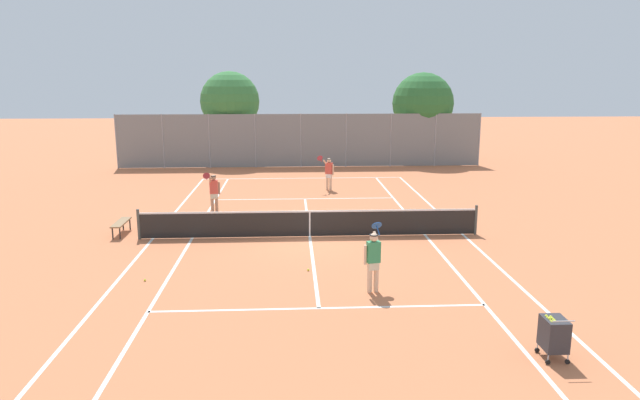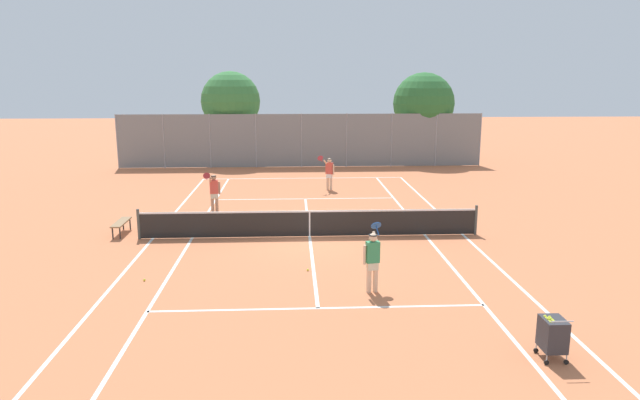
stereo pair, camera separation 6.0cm
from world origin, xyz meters
name	(u,v)px [view 2 (the right image)]	position (x,y,z in m)	size (l,w,h in m)	color
ground_plane	(310,237)	(0.00, 0.00, 0.00)	(120.00, 120.00, 0.00)	#C67047
court_line_markings	(310,237)	(0.00, 0.00, 0.00)	(11.10, 23.90, 0.01)	silver
tennis_net	(310,223)	(0.00, 0.00, 0.51)	(12.00, 0.10, 1.07)	#474C47
ball_cart	(553,334)	(4.56, -9.16, 0.53)	(0.50, 0.64, 0.96)	#2D2D33
player_near_side	(372,258)	(1.47, -5.37, 0.93)	(0.57, 0.81, 1.77)	beige
player_far_left	(214,191)	(-3.83, 3.81, 0.93)	(0.61, 0.78, 1.77)	tan
player_far_right	(329,172)	(1.24, 8.44, 0.93)	(0.88, 0.66, 1.77)	beige
loose_tennis_ball_0	(144,280)	(-4.72, -4.26, 0.03)	(0.07, 0.07, 0.07)	#D1DB33
loose_tennis_ball_1	(308,270)	(-0.17, -3.64, 0.03)	(0.07, 0.07, 0.07)	#D1DB33
courtside_bench	(121,223)	(-6.75, 0.68, 0.41)	(0.36, 1.50, 0.47)	olive
back_fence	(301,141)	(0.00, 15.99, 1.66)	(22.68, 0.08, 3.32)	gray
tree_behind_left	(232,103)	(-4.40, 17.92, 3.90)	(3.80, 3.80, 5.91)	brown
tree_behind_right	(423,105)	(7.99, 17.73, 3.75)	(3.97, 3.97, 5.84)	brown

